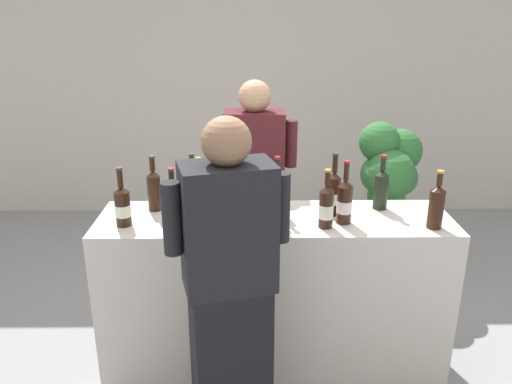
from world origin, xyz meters
name	(u,v)px	position (x,y,z in m)	size (l,w,h in m)	color
ground_plane	(273,364)	(0.00, 0.00, 0.00)	(12.00, 12.00, 0.00)	gray
wall_back	(263,79)	(0.00, 2.60, 1.40)	(8.00, 0.10, 2.80)	beige
counter	(274,295)	(0.00, 0.00, 0.49)	(1.95, 0.53, 0.98)	beige
wine_bottle_0	(277,195)	(0.01, 0.05, 1.09)	(0.09, 0.09, 0.33)	black
wine_bottle_1	(381,188)	(0.61, 0.13, 1.10)	(0.08, 0.08, 0.32)	black
wine_bottle_2	(123,206)	(-0.80, -0.09, 1.09)	(0.08, 0.08, 0.32)	black
wine_bottle_3	(193,189)	(-0.46, 0.12, 1.10)	(0.08, 0.08, 0.33)	black
wine_bottle_4	(344,202)	(0.36, -0.07, 1.10)	(0.08, 0.08, 0.35)	black
wine_bottle_5	(154,189)	(-0.68, 0.12, 1.10)	(0.07, 0.07, 0.32)	black
wine_bottle_6	(326,207)	(0.26, -0.13, 1.09)	(0.08, 0.08, 0.32)	black
wine_bottle_7	(200,196)	(-0.41, 0.01, 1.10)	(0.08, 0.08, 0.34)	black
wine_bottle_8	(436,206)	(0.83, -0.14, 1.10)	(0.08, 0.08, 0.31)	black
wine_bottle_9	(334,193)	(0.32, 0.04, 1.11)	(0.07, 0.07, 0.36)	black
wine_bottle_10	(273,202)	(-0.01, -0.06, 1.09)	(0.08, 0.08, 0.32)	black
wine_bottle_11	(173,204)	(-0.54, -0.12, 1.10)	(0.08, 0.08, 0.32)	black
wine_glass	(250,201)	(-0.14, -0.05, 1.10)	(0.08, 0.08, 0.17)	silver
person_server	(255,204)	(-0.10, 0.65, 0.81)	(0.55, 0.26, 1.64)	black
person_guest	(230,300)	(-0.23, -0.57, 0.81)	(0.54, 0.33, 1.66)	black
potted_shrub	(389,185)	(0.95, 1.16, 0.76)	(0.51, 0.54, 1.26)	brown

